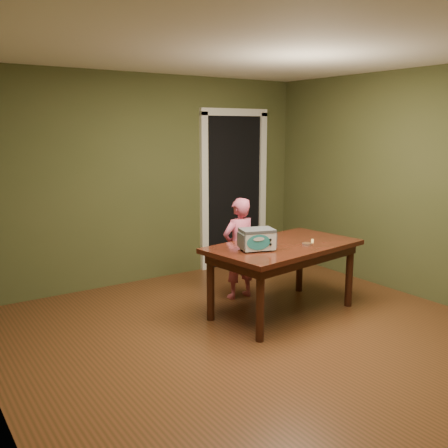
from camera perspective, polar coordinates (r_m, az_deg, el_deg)
name	(u,v)px	position (r m, az deg, el deg)	size (l,w,h in m)	color
floor	(274,346)	(4.66, 5.73, -13.69)	(5.00, 5.00, 0.00)	brown
room_shell	(278,156)	(4.25, 6.17, 7.75)	(4.52, 5.02, 2.61)	#484C28
doorway	(222,189)	(7.30, -0.23, 3.99)	(1.10, 0.66, 2.25)	black
dining_table	(283,253)	(5.25, 6.78, -3.35)	(1.71, 1.11, 0.75)	#35160C
toy_oven	(257,239)	(4.93, 3.79, -1.67)	(0.39, 0.32, 0.21)	#4C4F54
baking_pan	(307,244)	(5.22, 9.47, -2.25)	(0.10, 0.10, 0.02)	silver
spatula	(312,241)	(5.39, 10.07, -1.94)	(0.18, 0.03, 0.01)	#FFD16E
child	(239,248)	(5.71, 1.73, -2.80)	(0.43, 0.28, 1.17)	#D35778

